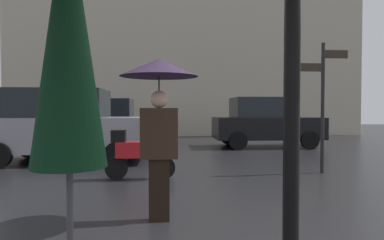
# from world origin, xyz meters

# --- Properties ---
(folded_patio_umbrella_near) EXTENTS (0.41, 0.41, 2.57)m
(folded_patio_umbrella_near) POSITION_xyz_m (-1.66, -0.78, 1.78)
(folded_patio_umbrella_near) COLOR black
(folded_patio_umbrella_near) RESTS_ON ground
(pedestrian_with_umbrella) EXTENTS (1.00, 1.00, 2.07)m
(pedestrian_with_umbrella) POSITION_xyz_m (-1.24, 1.67, 1.62)
(pedestrian_with_umbrella) COLOR black
(pedestrian_with_umbrella) RESTS_ON ground
(parked_scooter) EXTENTS (1.43, 0.32, 1.23)m
(parked_scooter) POSITION_xyz_m (-1.73, 4.31, 0.56)
(parked_scooter) COLOR black
(parked_scooter) RESTS_ON ground
(parked_car_left) EXTENTS (4.02, 2.07, 1.90)m
(parked_car_left) POSITION_xyz_m (2.62, 10.12, 0.96)
(parked_car_left) COLOR black
(parked_car_left) RESTS_ON ground
(parked_car_right) EXTENTS (4.41, 2.00, 1.86)m
(parked_car_right) POSITION_xyz_m (-3.60, 10.97, 0.95)
(parked_car_right) COLOR #1E234C
(parked_car_right) RESTS_ON ground
(parked_car_distant) EXTENTS (4.37, 2.05, 1.98)m
(parked_car_distant) POSITION_xyz_m (-3.87, 6.79, 1.00)
(parked_car_distant) COLOR gray
(parked_car_distant) RESTS_ON ground
(street_signpost) EXTENTS (1.08, 0.08, 2.92)m
(street_signpost) POSITION_xyz_m (2.35, 4.72, 1.77)
(street_signpost) COLOR black
(street_signpost) RESTS_ON ground
(building_block) EXTENTS (19.54, 2.58, 14.01)m
(building_block) POSITION_xyz_m (0.00, 17.03, 7.01)
(building_block) COLOR #B2A893
(building_block) RESTS_ON ground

